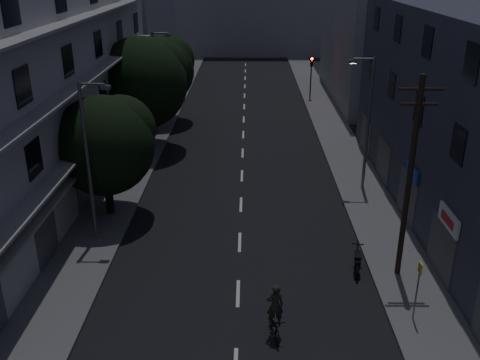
{
  "coord_description": "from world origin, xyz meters",
  "views": [
    {
      "loc": [
        0.39,
        -12.82,
        13.27
      ],
      "look_at": [
        0.0,
        12.0,
        3.0
      ],
      "focal_mm": 40.0,
      "sensor_mm": 36.0,
      "label": 1
    }
  ],
  "objects_px": {
    "utility_pole": "(410,176)",
    "bus_stop_sign": "(418,281)",
    "cyclist": "(275,318)",
    "motorcycle": "(357,262)"
  },
  "relations": [
    {
      "from": "utility_pole",
      "to": "bus_stop_sign",
      "type": "xyz_separation_m",
      "value": [
        -0.24,
        -3.33,
        -2.98
      ]
    },
    {
      "from": "utility_pole",
      "to": "motorcycle",
      "type": "relative_size",
      "value": 4.66
    },
    {
      "from": "cyclist",
      "to": "bus_stop_sign",
      "type": "bearing_deg",
      "value": 0.51
    },
    {
      "from": "bus_stop_sign",
      "to": "cyclist",
      "type": "height_order",
      "value": "bus_stop_sign"
    },
    {
      "from": "bus_stop_sign",
      "to": "motorcycle",
      "type": "bearing_deg",
      "value": 112.9
    },
    {
      "from": "utility_pole",
      "to": "motorcycle",
      "type": "height_order",
      "value": "utility_pole"
    },
    {
      "from": "bus_stop_sign",
      "to": "motorcycle",
      "type": "relative_size",
      "value": 1.31
    },
    {
      "from": "utility_pole",
      "to": "motorcycle",
      "type": "bearing_deg",
      "value": 169.99
    },
    {
      "from": "bus_stop_sign",
      "to": "cyclist",
      "type": "bearing_deg",
      "value": -170.78
    },
    {
      "from": "utility_pole",
      "to": "cyclist",
      "type": "height_order",
      "value": "utility_pole"
    }
  ]
}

